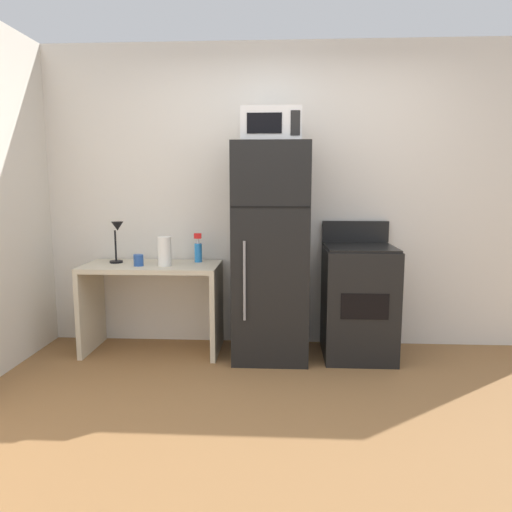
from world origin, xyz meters
TOP-DOWN VIEW (x-y plane):
  - ground_plane at (0.00, 0.00)m, footprint 12.00×12.00m
  - wall_back_white at (0.00, 1.70)m, footprint 5.00×0.10m
  - desk at (-1.16, 1.35)m, footprint 1.13×0.55m
  - desk_lamp at (-1.46, 1.40)m, footprint 0.14×0.12m
  - paper_towel_roll at (-1.03, 1.28)m, footprint 0.11×0.11m
  - spray_bottle at (-0.79, 1.49)m, footprint 0.06×0.06m
  - coffee_mug at (-1.24, 1.27)m, footprint 0.08×0.08m
  - refrigerator at (-0.16, 1.31)m, footprint 0.60×0.66m
  - microwave at (-0.16, 1.29)m, footprint 0.46×0.35m
  - oven_range at (0.56, 1.33)m, footprint 0.57×0.61m

SIDE VIEW (x-z plane):
  - ground_plane at x=0.00m, z-range 0.00..0.00m
  - oven_range at x=0.56m, z-range -0.08..1.02m
  - desk at x=-1.16m, z-range 0.15..0.90m
  - coffee_mug at x=-1.24m, z-range 0.75..0.84m
  - spray_bottle at x=-0.79m, z-range 0.72..0.97m
  - refrigerator at x=-0.16m, z-range 0.00..1.73m
  - paper_towel_roll at x=-1.03m, z-range 0.75..0.99m
  - desk_lamp at x=-1.46m, z-range 0.81..1.17m
  - wall_back_white at x=0.00m, z-range 0.00..2.60m
  - microwave at x=-0.16m, z-range 1.73..1.99m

